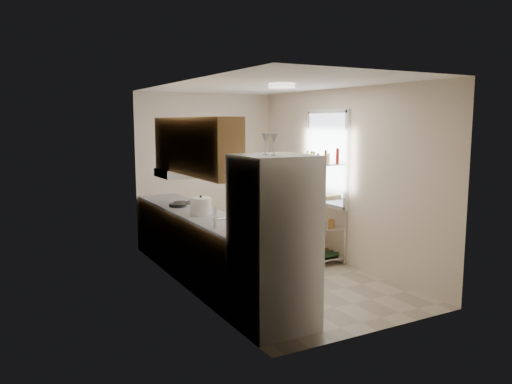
% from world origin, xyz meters
% --- Properties ---
extents(room, '(2.52, 4.42, 2.62)m').
position_xyz_m(room, '(0.00, 0.00, 1.30)').
color(room, '#B0A48F').
rests_on(room, ground).
extents(counter_run, '(0.63, 3.51, 0.90)m').
position_xyz_m(counter_run, '(-0.92, 0.44, 0.45)').
color(counter_run, '#A37A45').
rests_on(counter_run, ground).
extents(upper_cabinets, '(0.33, 2.20, 0.72)m').
position_xyz_m(upper_cabinets, '(-1.05, 0.10, 1.81)').
color(upper_cabinets, '#A37A45').
rests_on(upper_cabinets, room).
extents(range_hood, '(0.50, 0.60, 0.12)m').
position_xyz_m(range_hood, '(-1.00, 0.90, 1.39)').
color(range_hood, '#B7BABC').
rests_on(range_hood, room).
extents(window, '(0.06, 1.00, 1.46)m').
position_xyz_m(window, '(1.23, 0.35, 1.55)').
color(window, white).
rests_on(window, room).
extents(bakers_rack, '(0.45, 0.90, 1.73)m').
position_xyz_m(bakers_rack, '(1.00, 0.30, 1.11)').
color(bakers_rack, silver).
rests_on(bakers_rack, ground).
extents(ceiling_dome, '(0.34, 0.34, 0.05)m').
position_xyz_m(ceiling_dome, '(0.00, -0.30, 2.57)').
color(ceiling_dome, white).
rests_on(ceiling_dome, room).
extents(refrigerator, '(0.74, 0.74, 1.79)m').
position_xyz_m(refrigerator, '(-0.87, -1.59, 0.89)').
color(refrigerator, silver).
rests_on(refrigerator, ground).
extents(wine_glass_a, '(0.08, 0.08, 0.21)m').
position_xyz_m(wine_glass_a, '(-0.94, -1.69, 1.90)').
color(wine_glass_a, silver).
rests_on(wine_glass_a, refrigerator).
extents(wine_glass_b, '(0.08, 0.08, 0.21)m').
position_xyz_m(wine_glass_b, '(-0.98, -1.59, 1.90)').
color(wine_glass_b, silver).
rests_on(wine_glass_b, refrigerator).
extents(rice_cooker, '(0.28, 0.28, 0.23)m').
position_xyz_m(rice_cooker, '(-0.94, 0.18, 1.01)').
color(rice_cooker, white).
rests_on(rice_cooker, counter_run).
extents(frying_pan_large, '(0.28, 0.28, 0.04)m').
position_xyz_m(frying_pan_large, '(-1.00, 0.90, 0.92)').
color(frying_pan_large, black).
rests_on(frying_pan_large, counter_run).
extents(frying_pan_small, '(0.27, 0.27, 0.04)m').
position_xyz_m(frying_pan_small, '(-0.90, 1.06, 0.92)').
color(frying_pan_small, black).
rests_on(frying_pan_small, counter_run).
extents(cutting_board, '(0.40, 0.49, 0.03)m').
position_xyz_m(cutting_board, '(0.98, 0.13, 1.03)').
color(cutting_board, tan).
rests_on(cutting_board, bakers_rack).
extents(espresso_machine, '(0.18, 0.25, 0.27)m').
position_xyz_m(espresso_machine, '(0.97, 0.60, 1.15)').
color(espresso_machine, black).
rests_on(espresso_machine, bakers_rack).
extents(storage_bag, '(0.11, 0.15, 0.15)m').
position_xyz_m(storage_bag, '(0.95, 0.63, 0.64)').
color(storage_bag, '#9B3313').
rests_on(storage_bag, bakers_rack).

